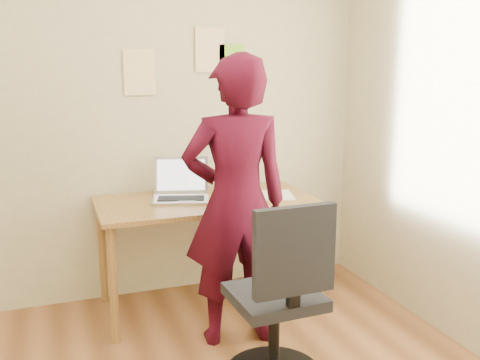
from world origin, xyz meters
name	(u,v)px	position (x,y,z in m)	size (l,w,h in m)	color
room	(176,135)	(0.00, 0.00, 1.35)	(3.58, 3.58, 2.78)	brown
desk	(206,212)	(0.51, 1.38, 0.65)	(1.40, 0.70, 0.74)	olive
laptop	(181,191)	(0.36, 1.46, 0.79)	(0.44, 0.41, 0.26)	#B7B7BF
paper_sheet	(277,195)	(1.00, 1.34, 0.74)	(0.21, 0.30, 0.00)	white
phone	(245,203)	(0.72, 1.20, 0.74)	(0.11, 0.13, 0.01)	black
wall_note_left	(140,72)	(0.17, 1.74, 1.55)	(0.21, 0.00, 0.30)	#FFD998
wall_note_mid	(210,50)	(0.66, 1.74, 1.70)	(0.21, 0.00, 0.30)	#FFD998
wall_note_right	(231,62)	(0.82, 1.74, 1.62)	(0.18, 0.00, 0.24)	#85D32F
office_chair	(280,307)	(0.60, 0.38, 0.41)	(0.50, 0.50, 0.97)	black
person	(236,203)	(0.54, 0.89, 0.83)	(0.61, 0.40, 1.67)	#3E0818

